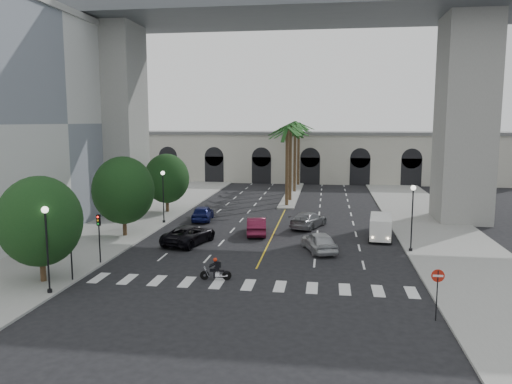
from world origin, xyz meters
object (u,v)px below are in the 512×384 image
object	(u,v)px
do_not_enter_sign	(438,284)
car_a	(319,242)
car_b	(256,226)
car_c	(189,235)
cargo_van	(381,227)
pedestrian_a	(33,252)
lamp_post_left_near	(47,242)
lamp_post_right	(412,212)
traffic_signal_far	(99,230)
traffic_signal_near	(71,244)
car_e	(203,213)
car_d	(308,220)
lamp_post_left_far	(163,192)
motorcycle_rider	(217,270)
pedestrian_b	(59,239)

from	to	relation	value
do_not_enter_sign	car_a	bearing A→B (deg)	115.01
car_b	car_c	world-z (taller)	car_b
cargo_van	pedestrian_a	size ratio (longest dim) A/B	3.18
lamp_post_left_near	lamp_post_right	xyz separation A→B (m)	(22.80, 13.00, 0.00)
traffic_signal_far	car_a	xyz separation A→B (m)	(15.56, 5.85, -1.71)
traffic_signal_far	do_not_enter_sign	bearing A→B (deg)	-18.43
traffic_signal_near	do_not_enter_sign	bearing A→B (deg)	-8.52
lamp_post_left_near	car_c	xyz separation A→B (m)	(4.79, 13.35, -2.43)
lamp_post_left_near	car_b	distance (m)	20.34
traffic_signal_near	car_e	world-z (taller)	traffic_signal_near
car_d	pedestrian_a	bearing A→B (deg)	59.28
car_b	pedestrian_a	xyz separation A→B (m)	(-14.56, -11.82, 0.13)
traffic_signal_far	car_c	size ratio (longest dim) A/B	0.64
car_d	car_e	size ratio (longest dim) A/B	1.14
traffic_signal_far	cargo_van	world-z (taller)	traffic_signal_far
lamp_post_left_far	motorcycle_rider	world-z (taller)	lamp_post_left_far
car_d	motorcycle_rider	bearing A→B (deg)	93.15
traffic_signal_far	pedestrian_a	xyz separation A→B (m)	(-4.76, -0.71, -1.58)
car_c	car_d	world-z (taller)	car_c
car_e	car_c	bearing A→B (deg)	92.35
traffic_signal_far	car_d	bearing A→B (deg)	45.72
lamp_post_right	traffic_signal_near	size ratio (longest dim) A/B	1.47
lamp_post_left_near	car_e	xyz separation A→B (m)	(3.46, 23.15, -2.42)
lamp_post_right	motorcycle_rider	distance (m)	16.40
traffic_signal_near	pedestrian_a	size ratio (longest dim) A/B	2.35
cargo_van	motorcycle_rider	bearing A→B (deg)	-125.80
car_a	car_e	size ratio (longest dim) A/B	1.00
cargo_van	pedestrian_a	xyz separation A→B (m)	(-25.56, -11.52, -0.21)
traffic_signal_far	car_d	xyz separation A→B (m)	(14.37, 14.74, -1.73)
motorcycle_rider	car_e	bearing A→B (deg)	100.55
pedestrian_a	do_not_enter_sign	bearing A→B (deg)	-11.86
car_a	cargo_van	bearing A→B (deg)	-154.99
car_e	lamp_post_right	bearing A→B (deg)	146.90
car_c	lamp_post_left_far	bearing A→B (deg)	-42.68
do_not_enter_sign	lamp_post_left_near	bearing A→B (deg)	177.59
lamp_post_left_far	lamp_post_right	xyz separation A→B (m)	(22.80, -8.00, 0.00)
lamp_post_left_near	car_b	size ratio (longest dim) A/B	1.10
car_c	lamp_post_right	bearing A→B (deg)	-165.84
car_a	car_e	bearing A→B (deg)	-59.93
traffic_signal_far	cargo_van	size ratio (longest dim) A/B	0.74
motorcycle_rider	car_c	distance (m)	10.14
cargo_van	car_b	bearing A→B (deg)	-175.58
lamp_post_left_far	traffic_signal_near	size ratio (longest dim) A/B	1.47
car_a	do_not_enter_sign	size ratio (longest dim) A/B	1.72
traffic_signal_far	pedestrian_b	bearing A→B (deg)	147.47
lamp_post_right	cargo_van	bearing A→B (deg)	113.85
car_b	do_not_enter_sign	bearing A→B (deg)	114.94
lamp_post_left_far	traffic_signal_far	distance (m)	14.52
traffic_signal_near	cargo_van	xyz separation A→B (m)	(20.80, 14.81, -1.38)
lamp_post_left_near	car_d	world-z (taller)	lamp_post_left_near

